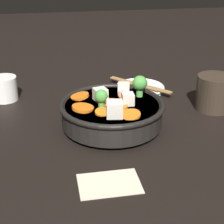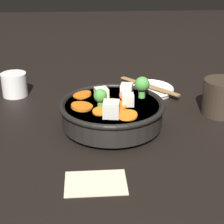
% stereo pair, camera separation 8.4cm
% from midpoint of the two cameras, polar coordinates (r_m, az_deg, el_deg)
% --- Properties ---
extents(ground_plane, '(3.00, 3.00, 0.00)m').
position_cam_midpoint_polar(ground_plane, '(0.86, -2.81, -2.41)').
color(ground_plane, black).
extents(stirfry_bowl, '(0.24, 0.24, 0.11)m').
position_cam_midpoint_polar(stirfry_bowl, '(0.84, -2.83, 0.10)').
color(stirfry_bowl, black).
rests_on(stirfry_bowl, ground_plane).
extents(side_saucer, '(0.14, 0.14, 0.01)m').
position_cam_midpoint_polar(side_saucer, '(1.07, 2.02, 3.62)').
color(side_saucer, white).
rests_on(side_saucer, ground_plane).
extents(tea_cup, '(0.07, 0.07, 0.06)m').
position_cam_midpoint_polar(tea_cup, '(1.05, -18.35, 3.40)').
color(tea_cup, white).
rests_on(tea_cup, ground_plane).
extents(dark_mug, '(0.12, 0.09, 0.09)m').
position_cam_midpoint_polar(dark_mug, '(0.96, 13.02, 2.85)').
color(dark_mug, '#33281E').
rests_on(dark_mug, ground_plane).
extents(napkin, '(0.11, 0.08, 0.00)m').
position_cam_midpoint_polar(napkin, '(0.67, -4.07, -10.90)').
color(napkin, beige).
rests_on(napkin, ground_plane).
extents(chopsticks_pair, '(0.15, 0.16, 0.01)m').
position_cam_midpoint_polar(chopsticks_pair, '(1.06, 2.02, 4.10)').
color(chopsticks_pair, olive).
rests_on(chopsticks_pair, side_saucer).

